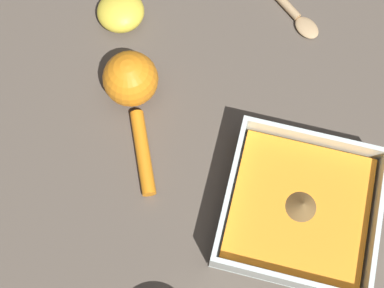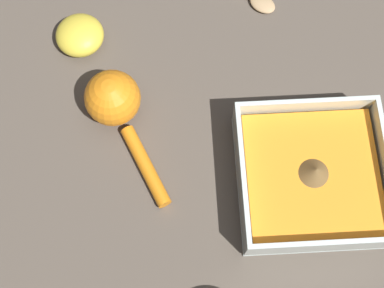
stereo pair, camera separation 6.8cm
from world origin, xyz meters
TOP-DOWN VIEW (x-y plane):
  - ground_plane at (0.00, 0.00)m, footprint 4.00×4.00m
  - square_dish at (0.01, 0.02)m, footprint 0.18×0.18m
  - lemon_squeezer at (-0.10, -0.22)m, footprint 0.18×0.11m
  - lemon_half at (-0.21, -0.27)m, footprint 0.07×0.07m

SIDE VIEW (x-z plane):
  - ground_plane at x=0.00m, z-range 0.00..0.00m
  - lemon_half at x=-0.21m, z-range 0.00..0.04m
  - square_dish at x=0.01m, z-range -0.01..0.05m
  - lemon_squeezer at x=-0.10m, z-range 0.00..0.07m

